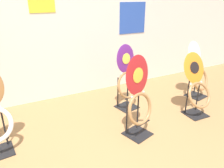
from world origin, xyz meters
name	(u,v)px	position (x,y,z in m)	size (l,w,h in m)	color
wall_back	(55,14)	(0.00, 2.31, 1.30)	(8.00, 0.07, 2.60)	silver
toilet_seat_display_purple_note	(127,77)	(0.73, 1.47, 0.47)	(0.42, 0.33, 0.94)	black
toilet_seat_display_orange_sun	(197,87)	(1.47, 0.88, 0.40)	(0.37, 0.38, 0.85)	black
toilet_seat_display_crimson_swirl	(139,101)	(0.49, 0.82, 0.45)	(0.41, 0.35, 0.97)	black
toilet_seat_display_white_plain	(198,72)	(1.94, 1.29, 0.41)	(0.44, 0.40, 0.89)	black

